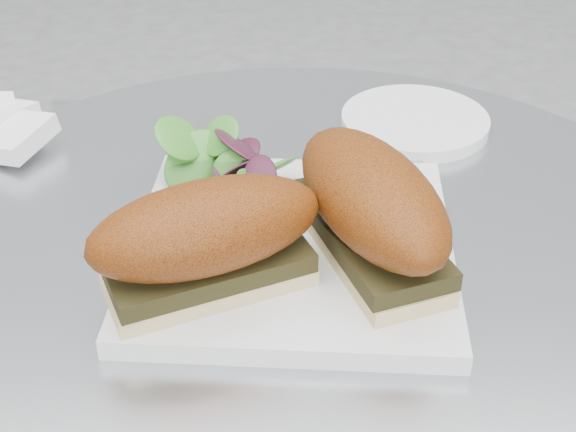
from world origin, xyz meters
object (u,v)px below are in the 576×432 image
at_px(plate, 293,248).
at_px(sandwich_left, 207,238).
at_px(saucer, 415,121).
at_px(sandwich_right, 371,205).

xyz_separation_m(plate, sandwich_left, (-0.06, -0.06, 0.05)).
bearing_deg(sandwich_left, plate, 21.00).
height_order(sandwich_left, saucer, sandwich_left).
height_order(plate, sandwich_left, sandwich_left).
bearing_deg(sandwich_left, sandwich_right, -4.68).
bearing_deg(sandwich_right, sandwich_left, -91.29).
bearing_deg(plate, saucer, 58.31).
bearing_deg(sandwich_right, saucer, 143.55).
height_order(sandwich_left, sandwich_right, same).
bearing_deg(plate, sandwich_right, -19.79).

